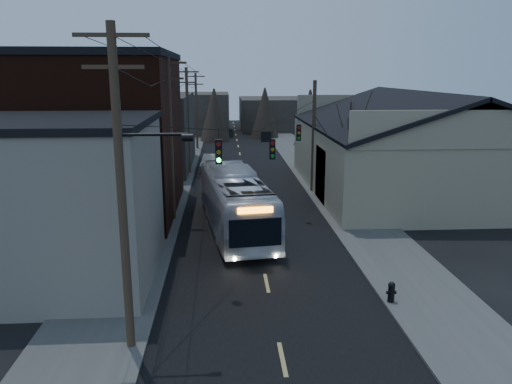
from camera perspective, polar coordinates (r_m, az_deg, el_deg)
road_surface at (r=43.32m, az=-1.26°, el=1.46°), size 9.00×110.00×0.02m
sidewalk_left at (r=43.53m, az=-9.84°, el=1.39°), size 4.00×110.00×0.12m
sidewalk_right at (r=44.06m, az=7.22°, el=1.63°), size 4.00×110.00×0.12m
building_clapboard at (r=23.19m, az=-21.71°, el=-1.30°), size 8.00×8.00×7.00m
building_brick at (r=33.60m, az=-17.92°, el=5.94°), size 10.00×12.00×10.00m
building_left_far at (r=49.26m, az=-12.78°, el=6.71°), size 9.00×14.00×7.00m
warehouse at (r=40.65m, az=17.72°, el=3.88°), size 16.16×20.60×7.73m
building_far_left at (r=77.68m, az=-6.88°, el=8.94°), size 10.00×12.00×6.00m
building_far_right at (r=83.06m, az=2.41°, el=8.97°), size 12.00×14.00×5.00m
bare_tree at (r=33.82m, az=10.56°, el=4.01°), size 0.40×0.40×7.20m
utility_lines at (r=36.73m, az=-5.79°, el=7.04°), size 11.24×45.28×10.50m
bus at (r=29.06m, az=-2.39°, el=-1.10°), size 4.47×12.62×3.44m
parked_car at (r=47.46m, az=-5.12°, el=3.37°), size 2.10×4.64×1.48m
fire_hydrant at (r=20.95m, az=15.21°, el=-10.87°), size 0.39×0.29×0.84m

